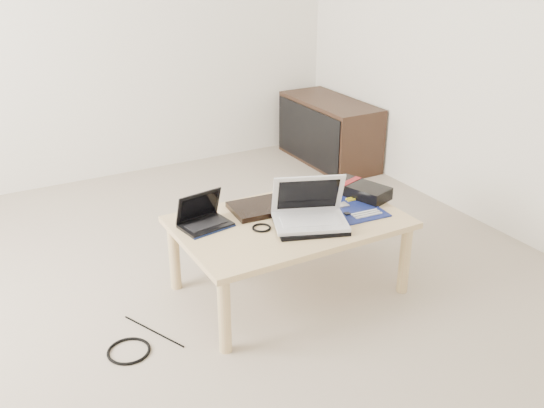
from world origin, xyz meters
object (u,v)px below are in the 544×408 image
coffee_table (289,228)px  media_cabinet (328,132)px  netbook (204,219)px  gpu_box (360,190)px  white_laptop (309,212)px

coffee_table → media_cabinet: (1.26, 1.50, -0.10)m
media_cabinet → netbook: netbook is taller
coffee_table → gpu_box: bearing=8.1°
netbook → gpu_box: bearing=-4.9°
coffee_table → netbook: netbook is taller
media_cabinet → white_laptop: size_ratio=2.21×
netbook → white_laptop: size_ratio=0.63×
media_cabinet → netbook: (-1.65, -1.36, 0.19)m
netbook → gpu_box: size_ratio=0.75×
coffee_table → media_cabinet: bearing=50.1°
media_cabinet → white_laptop: (-1.20, -1.60, 0.22)m
coffee_table → white_laptop: bearing=-62.4°
gpu_box → media_cabinet: bearing=61.6°
netbook → media_cabinet: bearing=39.5°
coffee_table → netbook: (-0.39, 0.14, 0.08)m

